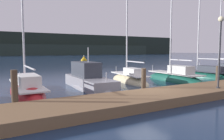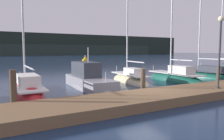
% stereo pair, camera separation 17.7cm
% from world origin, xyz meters
% --- Properties ---
extents(ground_plane, '(400.00, 400.00, 0.00)m').
position_xyz_m(ground_plane, '(0.00, 0.00, 0.00)').
color(ground_plane, '#192D4C').
extents(dock, '(34.13, 2.80, 0.45)m').
position_xyz_m(dock, '(0.00, -1.61, 0.23)').
color(dock, brown).
rests_on(dock, ground).
extents(mooring_pile_1, '(0.28, 0.28, 1.81)m').
position_xyz_m(mooring_pile_1, '(-7.00, 0.04, 0.90)').
color(mooring_pile_1, '#4C3D2D').
rests_on(mooring_pile_1, ground).
extents(mooring_pile_2, '(0.28, 0.28, 1.59)m').
position_xyz_m(mooring_pile_2, '(0.00, 0.04, 0.79)').
color(mooring_pile_2, '#4C3D2D').
rests_on(mooring_pile_2, ground).
extents(mooring_pile_3, '(0.28, 0.28, 1.49)m').
position_xyz_m(mooring_pile_3, '(7.00, 0.04, 0.75)').
color(mooring_pile_3, '#4C3D2D').
rests_on(mooring_pile_3, ground).
extents(sailboat_berth_3, '(1.84, 7.34, 10.02)m').
position_xyz_m(sailboat_berth_3, '(-5.94, 3.94, 0.11)').
color(sailboat_berth_3, red).
rests_on(sailboat_berth_3, ground).
extents(motorboat_berth_4, '(2.12, 6.49, 3.52)m').
position_xyz_m(motorboat_berth_4, '(-1.84, 3.88, 0.29)').
color(motorboat_berth_4, gray).
rests_on(motorboat_berth_4, ground).
extents(sailboat_berth_5, '(2.06, 5.71, 9.00)m').
position_xyz_m(sailboat_berth_5, '(2.22, 4.76, 0.13)').
color(sailboat_berth_5, beige).
rests_on(sailboat_berth_5, ground).
extents(sailboat_berth_6, '(2.05, 6.49, 8.51)m').
position_xyz_m(sailboat_berth_6, '(5.98, 3.39, 0.13)').
color(sailboat_berth_6, '#195647').
rests_on(sailboat_berth_6, ground).
extents(sailboat_berth_7, '(2.37, 7.38, 10.99)m').
position_xyz_m(sailboat_berth_7, '(10.12, 3.71, 0.13)').
color(sailboat_berth_7, '#195647').
rests_on(sailboat_berth_7, ground).
extents(sailboat_berth_8, '(1.79, 6.78, 10.58)m').
position_xyz_m(sailboat_berth_8, '(14.10, 4.22, 0.16)').
color(sailboat_berth_8, gray).
rests_on(sailboat_berth_8, ground).
extents(channel_buoy, '(1.43, 1.43, 1.90)m').
position_xyz_m(channel_buoy, '(5.18, 21.62, 0.70)').
color(channel_buoy, gold).
rests_on(channel_buoy, ground).
extents(dock_lamppost, '(0.32, 0.32, 4.12)m').
position_xyz_m(dock_lamppost, '(3.65, -2.28, 3.20)').
color(dock_lamppost, '#2D2D33').
rests_on(dock_lamppost, dock).
extents(hillside_backdrop, '(240.00, 23.00, 12.65)m').
position_xyz_m(hillside_backdrop, '(2.53, 124.10, 5.82)').
color(hillside_backdrop, '#1E2823').
rests_on(hillside_backdrop, ground).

